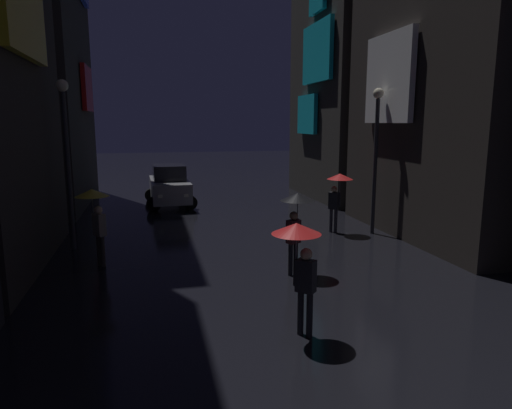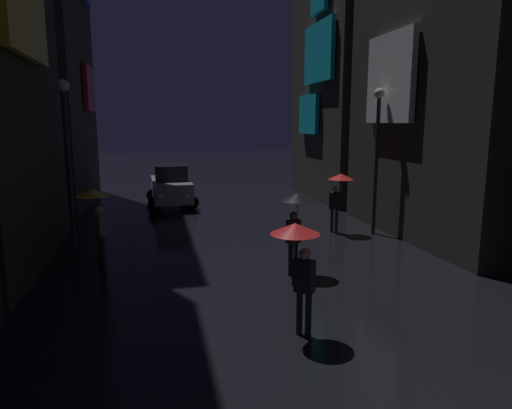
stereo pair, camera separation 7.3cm
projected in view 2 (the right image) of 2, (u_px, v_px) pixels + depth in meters
building_right_far at (352, 31)px, 22.76m from camera, size 4.25×7.25×16.74m
pedestrian_midstreet_centre_black at (296, 211)px, 11.60m from camera, size 0.90×0.90×2.12m
pedestrian_far_right_red at (298, 248)px, 8.18m from camera, size 0.90×0.90×2.12m
pedestrian_near_crossing_red at (339, 186)px, 15.99m from camera, size 0.90×0.90×2.12m
pedestrian_midstreet_left_yellow at (95, 206)px, 12.32m from camera, size 0.90×0.90×2.12m
car_distant at (171, 186)px, 21.52m from camera, size 2.34×4.19×1.92m
streetlamp_right_far at (377, 143)px, 15.60m from camera, size 0.36×0.36×5.03m
streetlamp_left_far at (67, 144)px, 13.64m from camera, size 0.36×0.36×5.12m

